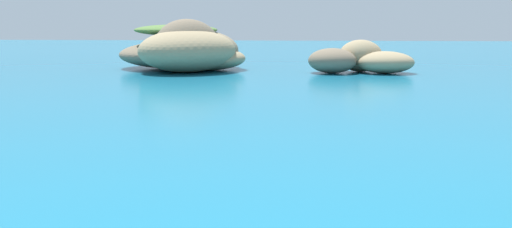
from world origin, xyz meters
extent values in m
ellipsoid|color=#756651|center=(-17.55, 78.95, 2.06)|extent=(20.41, 19.40, 4.13)
ellipsoid|color=#756651|center=(-15.31, 73.70, 3.67)|extent=(12.31, 12.27, 7.35)
ellipsoid|color=#84755B|center=(-14.27, 78.31, 2.85)|extent=(15.72, 14.87, 5.70)
ellipsoid|color=#9E8966|center=(-15.03, 72.60, 2.97)|extent=(18.26, 18.16, 5.94)
ellipsoid|color=#9E8966|center=(-12.75, 76.22, 1.69)|extent=(14.85, 14.79, 3.37)
ellipsoid|color=#517538|center=(-17.60, 77.09, 5.74)|extent=(12.17, 11.07, 1.60)
ellipsoid|color=#756651|center=(4.96, 72.59, 1.71)|extent=(6.85, 6.94, 3.41)
ellipsoid|color=#9E8966|center=(9.00, 74.99, 2.24)|extent=(8.40, 8.23, 4.48)
ellipsoid|color=#9E8966|center=(12.09, 72.93, 1.50)|extent=(8.70, 7.76, 3.00)
camera|label=1|loc=(0.85, -7.32, 7.17)|focal=40.75mm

